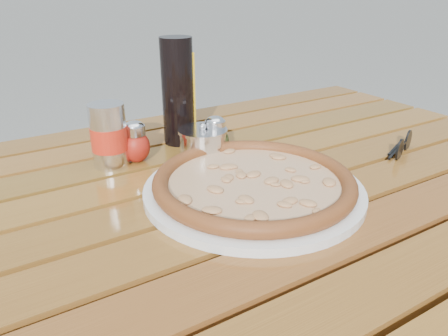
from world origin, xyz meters
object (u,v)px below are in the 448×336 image
plate (254,190)px  parmesan_tin (203,143)px  olive_oil_cruet (179,97)px  sunglasses (402,146)px  pizza (254,181)px  table (230,227)px  soda_can (109,136)px  oregano_shaker (215,137)px  dark_bottle (178,92)px  pepper_shaker (136,143)px

plate → parmesan_tin: 0.18m
olive_oil_cruet → plate: bearing=-92.9°
sunglasses → pizza: bearing=155.0°
table → soda_can: (-0.14, 0.20, 0.13)m
table → sunglasses: sunglasses is taller
table → parmesan_tin: bearing=79.0°
olive_oil_cruet → oregano_shaker: bearing=-81.2°
dark_bottle → parmesan_tin: size_ratio=1.89×
plate → olive_oil_cruet: (0.01, 0.30, 0.09)m
pepper_shaker → olive_oil_cruet: olive_oil_cruet is taller
sunglasses → olive_oil_cruet: bearing=114.9°
plate → pepper_shaker: size_ratio=4.39×
pizza → parmesan_tin: (0.01, 0.18, 0.01)m
olive_oil_cruet → sunglasses: 0.47m
soda_can → sunglasses: bearing=-25.5°
table → plate: 0.09m
table → oregano_shaker: 0.19m
table → oregano_shaker: bearing=68.8°
table → olive_oil_cruet: bearing=82.0°
plate → olive_oil_cruet: size_ratio=1.71×
parmesan_tin → pizza: bearing=-92.0°
table → pizza: (0.02, -0.04, 0.10)m
soda_can → olive_oil_cruet: olive_oil_cruet is taller
pepper_shaker → sunglasses: pepper_shaker is taller
plate → sunglasses: 0.36m
table → parmesan_tin: 0.18m
dark_bottle → pizza: bearing=-91.3°
table → soda_can: 0.28m
oregano_shaker → dark_bottle: 0.13m
dark_bottle → olive_oil_cruet: 0.02m
table → sunglasses: bearing=-7.1°
plate → soda_can: soda_can is taller
soda_can → dark_bottle: bearing=15.7°
olive_oil_cruet → sunglasses: (0.34, -0.31, -0.08)m
pizza → oregano_shaker: (0.03, 0.18, 0.02)m
table → oregano_shaker: oregano_shaker is taller
table → parmesan_tin: parmesan_tin is taller
oregano_shaker → table: bearing=-111.2°
soda_can → olive_oil_cruet: 0.19m
olive_oil_cruet → parmesan_tin: size_ratio=1.80×
table → dark_bottle: size_ratio=6.36×
plate → dark_bottle: bearing=88.7°
oregano_shaker → pizza: bearing=-100.5°
pepper_shaker → parmesan_tin: 0.13m
oregano_shaker → olive_oil_cruet: (-0.02, 0.12, 0.06)m
olive_oil_cruet → sunglasses: olive_oil_cruet is taller
sunglasses → parmesan_tin: bearing=128.2°
table → pepper_shaker: 0.24m
olive_oil_cruet → parmesan_tin: 0.13m
table → oregano_shaker: size_ratio=17.07×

